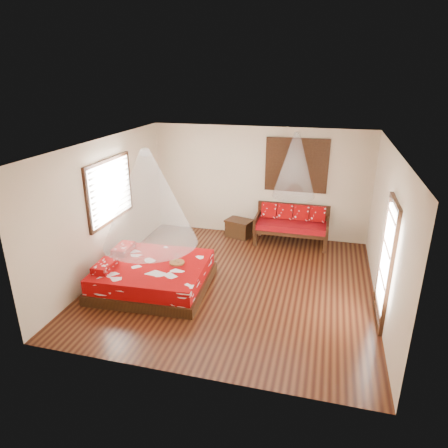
{
  "coord_description": "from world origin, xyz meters",
  "views": [
    {
      "loc": [
        1.63,
        -6.98,
        4.02
      ],
      "look_at": [
        -0.27,
        0.29,
        1.15
      ],
      "focal_mm": 32.0,
      "sensor_mm": 36.0,
      "label": 1
    }
  ],
  "objects": [
    {
      "name": "mosquito_net_daybed",
      "position": [
        0.92,
        2.25,
        2.0
      ],
      "size": [
        1.0,
        1.0,
        1.5
      ],
      "primitive_type": "cone",
      "color": "white",
      "rests_on": "ceiling"
    },
    {
      "name": "room",
      "position": [
        0.0,
        0.0,
        1.4
      ],
      "size": [
        5.54,
        5.54,
        2.84
      ],
      "color": "black",
      "rests_on": "ground"
    },
    {
      "name": "bed",
      "position": [
        -1.52,
        -0.54,
        0.25
      ],
      "size": [
        2.24,
        2.05,
        0.64
      ],
      "rotation": [
        0.0,
        0.0,
        0.05
      ],
      "color": "black",
      "rests_on": "floor"
    },
    {
      "name": "storage_chest",
      "position": [
        -0.43,
        2.45,
        0.23
      ],
      "size": [
        0.76,
        0.65,
        0.45
      ],
      "rotation": [
        0.0,
        0.0,
        -0.29
      ],
      "color": "black",
      "rests_on": "floor"
    },
    {
      "name": "wine_tray",
      "position": [
        -1.05,
        -0.39,
        0.56
      ],
      "size": [
        0.3,
        0.3,
        0.24
      ],
      "rotation": [
        0.0,
        0.0,
        -0.43
      ],
      "color": "brown",
      "rests_on": "bed"
    },
    {
      "name": "window_left",
      "position": [
        -2.71,
        0.2,
        1.7
      ],
      "size": [
        0.1,
        1.74,
        1.34
      ],
      "color": "black",
      "rests_on": "wall_left"
    },
    {
      "name": "mosquito_net_main",
      "position": [
        -1.5,
        -0.54,
        1.85
      ],
      "size": [
        1.79,
        1.79,
        1.8
      ],
      "primitive_type": "cone",
      "color": "white",
      "rests_on": "ceiling"
    },
    {
      "name": "shutter_panel",
      "position": [
        0.92,
        2.72,
        1.9
      ],
      "size": [
        1.52,
        0.06,
        1.32
      ],
      "color": "black",
      "rests_on": "wall_back"
    },
    {
      "name": "daybed",
      "position": [
        0.92,
        2.38,
        0.52
      ],
      "size": [
        1.8,
        0.8,
        0.95
      ],
      "color": "black",
      "rests_on": "floor"
    },
    {
      "name": "glazed_door",
      "position": [
        2.72,
        -0.6,
        1.07
      ],
      "size": [
        0.08,
        1.02,
        2.16
      ],
      "color": "black",
      "rests_on": "floor"
    }
  ]
}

